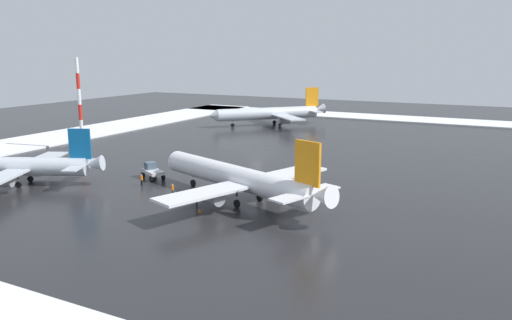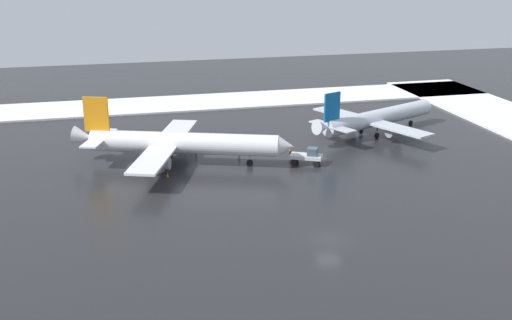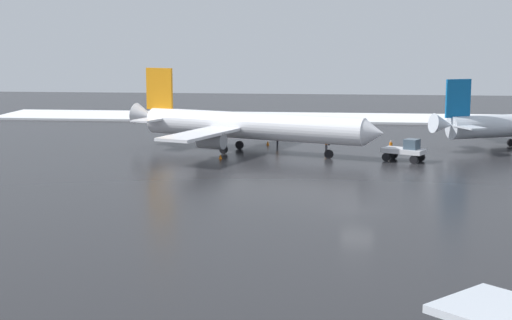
# 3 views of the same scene
# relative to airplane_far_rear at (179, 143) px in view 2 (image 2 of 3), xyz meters

# --- Properties ---
(ground_plane) EXTENTS (240.00, 240.00, 0.00)m
(ground_plane) POSITION_rel_airplane_far_rear_xyz_m (-29.32, -12.36, -3.19)
(ground_plane) COLOR #232326
(snow_bank_right) EXTENTS (14.00, 116.00, 0.34)m
(snow_bank_right) POSITION_rel_airplane_far_rear_xyz_m (37.68, -12.36, -3.02)
(snow_bank_right) COLOR white
(snow_bank_right) RESTS_ON ground_plane
(airplane_far_rear) EXTENTS (26.48, 31.34, 9.64)m
(airplane_far_rear) POSITION_rel_airplane_far_rear_xyz_m (0.00, 0.00, 0.00)
(airplane_far_rear) COLOR white
(airplane_far_rear) RESTS_ON ground_plane
(airplane_parked_portside) EXTENTS (23.03, 27.13, 8.53)m
(airplane_parked_portside) POSITION_rel_airplane_far_rear_xyz_m (7.84, -34.26, -0.37)
(airplane_parked_portside) COLOR silver
(airplane_parked_portside) RESTS_ON ground_plane
(pushback_tug) EXTENTS (4.10, 5.09, 2.50)m
(pushback_tug) POSITION_rel_airplane_far_rear_xyz_m (-4.61, -18.08, -1.90)
(pushback_tug) COLOR silver
(pushback_tug) RESTS_ON ground_plane
(ground_crew_near_tug) EXTENTS (0.36, 0.36, 1.71)m
(ground_crew_near_tug) POSITION_rel_airplane_far_rear_xyz_m (-0.42, -16.71, -2.21)
(ground_crew_near_tug) COLOR black
(ground_crew_near_tug) RESTS_ON ground_plane
(ground_crew_beside_wing) EXTENTS (0.36, 0.36, 1.71)m
(ground_crew_beside_wing) POSITION_rel_airplane_far_rear_xyz_m (5.12, -3.26, -2.21)
(ground_crew_beside_wing) COLOR black
(ground_crew_beside_wing) RESTS_ON ground_plane
(ground_crew_by_nose_gear) EXTENTS (0.36, 0.36, 1.71)m
(ground_crew_by_nose_gear) POSITION_rel_airplane_far_rear_xyz_m (1.96, -9.32, -2.21)
(ground_crew_by_nose_gear) COLOR black
(ground_crew_by_nose_gear) RESTS_ON ground_plane
(traffic_cone_near_nose) EXTENTS (0.36, 0.36, 0.55)m
(traffic_cone_near_nose) POSITION_rel_airplane_far_rear_xyz_m (6.39, -1.95, -2.91)
(traffic_cone_near_nose) COLOR orange
(traffic_cone_near_nose) RESTS_ON ground_plane
(traffic_cone_mid_line) EXTENTS (0.36, 0.36, 0.55)m
(traffic_cone_mid_line) POSITION_rel_airplane_far_rear_xyz_m (-5.15, 2.29, -2.91)
(traffic_cone_mid_line) COLOR orange
(traffic_cone_mid_line) RESTS_ON ground_plane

